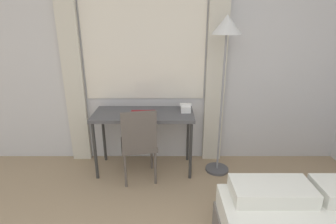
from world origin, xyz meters
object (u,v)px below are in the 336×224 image
(desk, at_px, (144,118))
(desk_chair, at_px, (140,141))
(telephone, at_px, (186,108))
(standing_lamp, at_px, (226,45))
(book, at_px, (144,113))

(desk, relative_size, desk_chair, 1.32)
(desk, height_order, telephone, telephone)
(desk, distance_m, telephone, 0.52)
(desk_chair, distance_m, standing_lamp, 1.43)
(desk, height_order, desk_chair, desk_chair)
(desk_chair, distance_m, book, 0.34)
(standing_lamp, distance_m, book, 1.20)
(standing_lamp, bearing_deg, telephone, 167.02)
(telephone, bearing_deg, standing_lamp, -12.98)
(telephone, height_order, book, telephone)
(desk, bearing_deg, desk_chair, -97.91)
(desk, distance_m, standing_lamp, 1.26)
(desk_chair, height_order, book, desk_chair)
(book, bearing_deg, telephone, 10.97)
(telephone, bearing_deg, book, -169.03)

